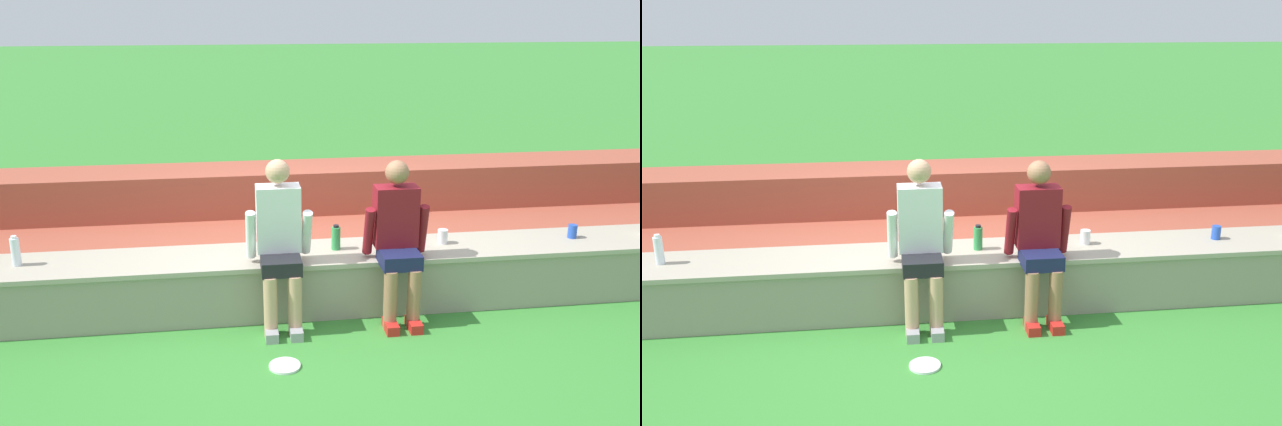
{
  "view_description": "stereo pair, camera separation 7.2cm",
  "coord_description": "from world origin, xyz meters",
  "views": [
    {
      "loc": [
        -0.67,
        -4.99,
        2.53
      ],
      "look_at": [
        0.07,
        0.3,
        0.85
      ],
      "focal_mm": 37.48,
      "sensor_mm": 36.0,
      "label": 1
    },
    {
      "loc": [
        -0.6,
        -4.99,
        2.53
      ],
      "look_at": [
        0.07,
        0.3,
        0.85
      ],
      "focal_mm": 37.48,
      "sensor_mm": 36.0,
      "label": 2
    }
  ],
  "objects": [
    {
      "name": "person_center",
      "position": [
        0.67,
        -0.0,
        0.71
      ],
      "size": [
        0.53,
        0.55,
        1.33
      ],
      "color": "#996B4C",
      "rests_on": "ground"
    },
    {
      "name": "water_bottle_near_left",
      "position": [
        -2.39,
        0.33,
        0.63
      ],
      "size": [
        0.07,
        0.07,
        0.25
      ],
      "color": "silver",
      "rests_on": "stone_seating_wall"
    },
    {
      "name": "stone_seating_wall",
      "position": [
        0.0,
        0.3,
        0.27
      ],
      "size": [
        8.66,
        0.64,
        0.51
      ],
      "color": "gray",
      "rests_on": "ground"
    },
    {
      "name": "water_bottle_near_right",
      "position": [
        0.22,
        0.34,
        0.61
      ],
      "size": [
        0.08,
        0.08,
        0.22
      ],
      "color": "green",
      "rests_on": "stone_seating_wall"
    },
    {
      "name": "plastic_cup_left_end",
      "position": [
        2.38,
        0.33,
        0.57
      ],
      "size": [
        0.08,
        0.08,
        0.12
      ],
      "primitive_type": "cylinder",
      "color": "blue",
      "rests_on": "stone_seating_wall"
    },
    {
      "name": "brick_bleachers",
      "position": [
        0.0,
        1.56,
        0.38
      ],
      "size": [
        11.73,
        1.36,
        0.9
      ],
      "color": "#A24B37",
      "rests_on": "ground"
    },
    {
      "name": "plastic_cup_right_end",
      "position": [
        1.17,
        0.35,
        0.57
      ],
      "size": [
        0.09,
        0.09,
        0.13
      ],
      "primitive_type": "cylinder",
      "color": "white",
      "rests_on": "stone_seating_wall"
    },
    {
      "name": "ground_plane",
      "position": [
        0.0,
        0.0,
        0.0
      ],
      "size": [
        80.0,
        80.0,
        0.0
      ],
      "primitive_type": "plane",
      "color": "#388433"
    },
    {
      "name": "frisbee",
      "position": [
        -0.32,
        -0.69,
        0.01
      ],
      "size": [
        0.23,
        0.23,
        0.02
      ],
      "primitive_type": "cylinder",
      "color": "white",
      "rests_on": "ground"
    },
    {
      "name": "person_left_of_center",
      "position": [
        -0.29,
        0.02,
        0.72
      ],
      "size": [
        0.53,
        0.56,
        1.37
      ],
      "color": "tan",
      "rests_on": "ground"
    }
  ]
}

